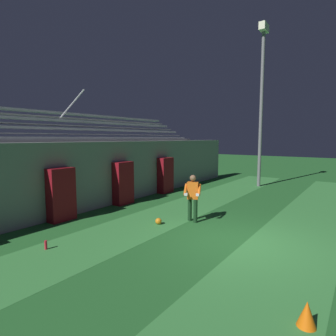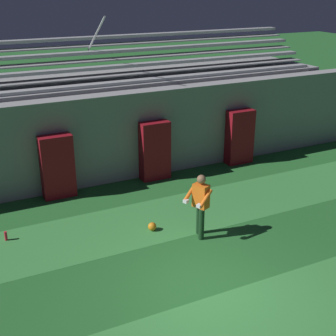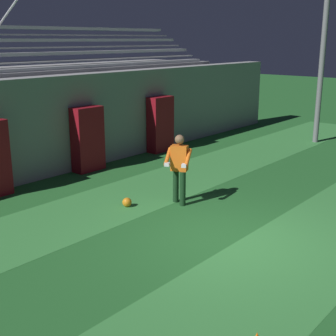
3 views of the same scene
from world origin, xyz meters
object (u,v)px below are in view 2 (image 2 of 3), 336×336
(padding_pillar_gate_left, at_px, (57,167))
(padding_pillar_far_right, at_px, (240,137))
(padding_pillar_gate_right, at_px, (155,151))
(soccer_ball, at_px, (152,227))
(water_bottle, at_px, (6,236))
(goalkeeper, at_px, (200,202))

(padding_pillar_gate_left, distance_m, padding_pillar_far_right, 6.38)
(padding_pillar_gate_left, relative_size, padding_pillar_far_right, 1.00)
(padding_pillar_gate_right, bearing_deg, padding_pillar_gate_left, 180.00)
(soccer_ball, bearing_deg, padding_pillar_far_right, 33.24)
(padding_pillar_gate_left, bearing_deg, water_bottle, -132.93)
(padding_pillar_gate_right, relative_size, soccer_ball, 8.63)
(goalkeeper, xyz_separation_m, soccer_ball, (-0.95, 0.80, -0.84))
(padding_pillar_gate_left, distance_m, water_bottle, 2.82)
(soccer_ball, bearing_deg, padding_pillar_gate_right, 64.25)
(padding_pillar_gate_right, bearing_deg, water_bottle, -158.35)
(padding_pillar_far_right, distance_m, water_bottle, 8.48)
(padding_pillar_gate_left, xyz_separation_m, water_bottle, (-1.83, -1.97, -0.83))
(padding_pillar_gate_right, distance_m, soccer_ball, 3.55)
(padding_pillar_gate_right, relative_size, goalkeeper, 1.14)
(padding_pillar_gate_right, xyz_separation_m, soccer_ball, (-1.50, -3.11, -0.84))
(padding_pillar_gate_right, height_order, padding_pillar_far_right, same)
(padding_pillar_gate_right, height_order, soccer_ball, padding_pillar_gate_right)
(padding_pillar_gate_right, height_order, water_bottle, padding_pillar_gate_right)
(goalkeeper, bearing_deg, water_bottle, 156.38)
(water_bottle, bearing_deg, soccer_ball, -18.14)
(padding_pillar_far_right, distance_m, soccer_ball, 5.73)
(padding_pillar_gate_left, relative_size, water_bottle, 7.91)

